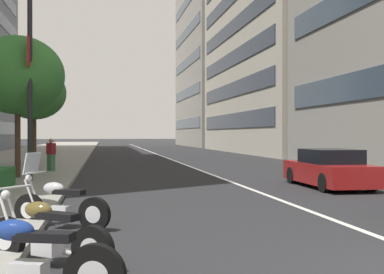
# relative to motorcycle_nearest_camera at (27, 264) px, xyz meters

# --- Properties ---
(sidewalk_right_plaza) EXTENTS (160.00, 9.27, 0.15)m
(sidewalk_right_plaza) POSITION_rel_motorcycle_nearest_camera_xyz_m (29.80, 4.96, -0.35)
(sidewalk_right_plaza) COLOR gray
(sidewalk_right_plaza) RESTS_ON ground
(lane_centre_stripe) EXTENTS (110.00, 0.16, 0.01)m
(lane_centre_stripe) POSITION_rel_motorcycle_nearest_camera_xyz_m (34.80, -5.71, -0.42)
(lane_centre_stripe) COLOR silver
(lane_centre_stripe) RESTS_ON ground
(motorcycle_nearest_camera) EXTENTS (0.86, 2.11, 1.12)m
(motorcycle_nearest_camera) POSITION_rel_motorcycle_nearest_camera_xyz_m (0.00, 0.00, 0.00)
(motorcycle_nearest_camera) COLOR black
(motorcycle_nearest_camera) RESTS_ON ground
(motorcycle_mid_row) EXTENTS (1.40, 1.85, 1.10)m
(motorcycle_mid_row) POSITION_rel_motorcycle_nearest_camera_xyz_m (1.55, -0.03, -0.01)
(motorcycle_mid_row) COLOR black
(motorcycle_mid_row) RESTS_ON ground
(motorcycle_far_end_row) EXTENTS (1.18, 1.92, 1.48)m
(motorcycle_far_end_row) POSITION_rel_motorcycle_nearest_camera_xyz_m (4.39, 0.03, 0.01)
(motorcycle_far_end_row) COLOR black
(motorcycle_far_end_row) RESTS_ON ground
(car_lead_in_lane) EXTENTS (4.50, 1.89, 1.33)m
(car_lead_in_lane) POSITION_rel_motorcycle_nearest_camera_xyz_m (10.55, -8.57, 0.19)
(car_lead_in_lane) COLOR maroon
(car_lead_in_lane) RESTS_ON ground
(street_lamp_with_banners) EXTENTS (1.26, 2.32, 7.95)m
(street_lamp_with_banners) POSITION_rel_motorcycle_nearest_camera_xyz_m (13.29, 1.51, 4.52)
(street_lamp_with_banners) COLOR #232326
(street_lamp_with_banners) RESTS_ON sidewalk_right_plaza
(street_tree_near_plaza_corner) EXTENTS (3.65, 3.65, 5.59)m
(street_tree_near_plaza_corner) POSITION_rel_motorcycle_nearest_camera_xyz_m (14.84, 2.53, 3.75)
(street_tree_near_plaza_corner) COLOR #473323
(street_tree_near_plaza_corner) RESTS_ON sidewalk_right_plaza
(street_tree_far_plaza) EXTENTS (3.52, 3.52, 5.52)m
(street_tree_far_plaza) POSITION_rel_motorcycle_nearest_camera_xyz_m (23.32, 3.02, 3.74)
(street_tree_far_plaza) COLOR #473323
(street_tree_far_plaza) RESTS_ON sidewalk_right_plaza
(pedestrian_on_plaza) EXTENTS (0.47, 0.46, 1.51)m
(pedestrian_on_plaza) POSITION_rel_motorcycle_nearest_camera_xyz_m (18.22, 1.59, 0.47)
(pedestrian_on_plaza) COLOR #3F724C
(pedestrian_on_plaza) RESTS_ON sidewalk_right_plaza
(office_tower_mid_left) EXTENTS (24.82, 18.31, 44.48)m
(office_tower_mid_left) POSITION_rel_motorcycle_nearest_camera_xyz_m (71.61, -22.84, 21.81)
(office_tower_mid_left) COLOR gray
(office_tower_mid_left) RESTS_ON ground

